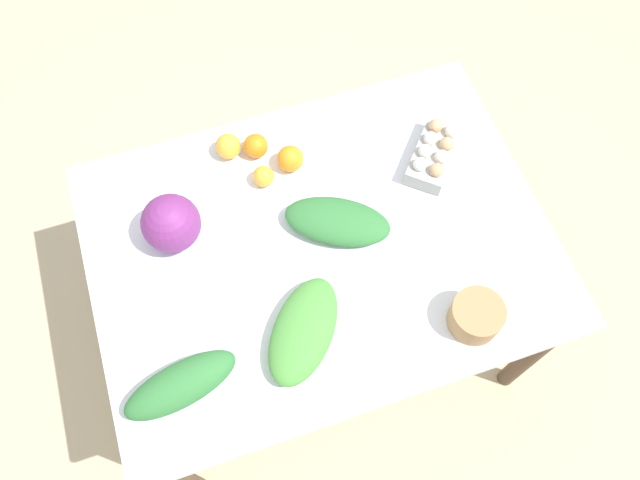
% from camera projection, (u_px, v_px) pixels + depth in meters
% --- Properties ---
extents(ground_plane, '(8.00, 8.00, 0.00)m').
position_uv_depth(ground_plane, '(320.00, 324.00, 2.55)').
color(ground_plane, '#C6B289').
extents(dining_table, '(1.36, 1.01, 0.78)m').
position_uv_depth(dining_table, '(320.00, 256.00, 1.94)').
color(dining_table, silver).
rests_on(dining_table, ground_plane).
extents(cabbage_purple, '(0.17, 0.17, 0.17)m').
position_uv_depth(cabbage_purple, '(171.00, 223.00, 1.79)').
color(cabbage_purple, '#7A2D75').
rests_on(cabbage_purple, dining_table).
extents(egg_carton, '(0.25, 0.26, 0.09)m').
position_uv_depth(egg_carton, '(435.00, 153.00, 1.94)').
color(egg_carton, '#A8A8A3').
rests_on(egg_carton, dining_table).
extents(paper_bag, '(0.15, 0.15, 0.09)m').
position_uv_depth(paper_bag, '(476.00, 316.00, 1.71)').
color(paper_bag, '#A87F51').
rests_on(paper_bag, dining_table).
extents(greens_bunch_beet_tops, '(0.33, 0.35, 0.08)m').
position_uv_depth(greens_bunch_beet_tops, '(303.00, 331.00, 1.69)').
color(greens_bunch_beet_tops, '#4C933D').
rests_on(greens_bunch_beet_tops, dining_table).
extents(greens_bunch_chard, '(0.35, 0.29, 0.08)m').
position_uv_depth(greens_bunch_chard, '(337.00, 221.00, 1.84)').
color(greens_bunch_chard, '#337538').
rests_on(greens_bunch_chard, dining_table).
extents(greens_bunch_dandelion, '(0.33, 0.17, 0.09)m').
position_uv_depth(greens_bunch_dandelion, '(181.00, 385.00, 1.63)').
color(greens_bunch_dandelion, '#337538').
rests_on(greens_bunch_dandelion, dining_table).
extents(orange_0, '(0.08, 0.08, 0.08)m').
position_uv_depth(orange_0, '(256.00, 146.00, 1.96)').
color(orange_0, orange).
rests_on(orange_0, dining_table).
extents(orange_1, '(0.08, 0.08, 0.08)m').
position_uv_depth(orange_1, '(228.00, 146.00, 1.96)').
color(orange_1, '#F9A833').
rests_on(orange_1, dining_table).
extents(orange_2, '(0.07, 0.07, 0.07)m').
position_uv_depth(orange_2, '(264.00, 176.00, 1.92)').
color(orange_2, '#F9A833').
rests_on(orange_2, dining_table).
extents(orange_3, '(0.08, 0.08, 0.08)m').
position_uv_depth(orange_3, '(291.00, 158.00, 1.93)').
color(orange_3, orange).
rests_on(orange_3, dining_table).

